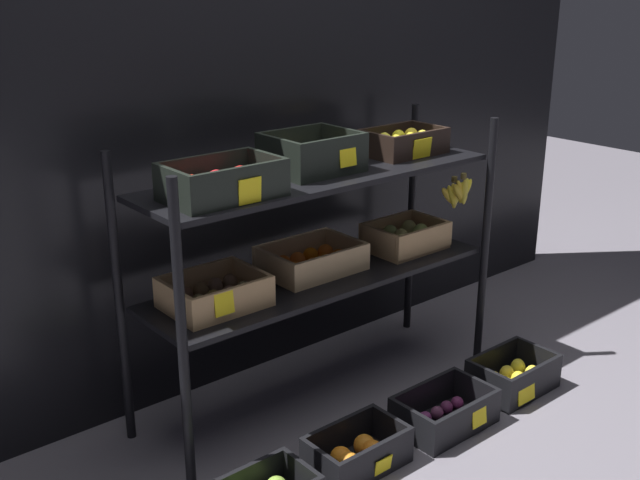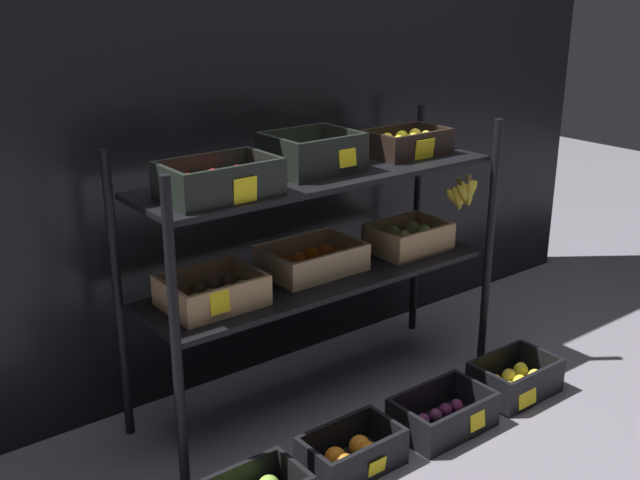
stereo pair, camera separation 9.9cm
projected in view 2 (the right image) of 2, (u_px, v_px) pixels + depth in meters
name	position (u px, v px, depth m)	size (l,w,h in m)	color
ground_plane	(320.00, 394.00, 3.00)	(10.00, 10.00, 0.00)	slate
storefront_wall	(256.00, 122.00, 2.97)	(3.80, 0.12, 2.02)	black
display_rack	(320.00, 223.00, 2.77)	(1.54, 0.45, 1.03)	black
crate_ground_orange	(352.00, 454.00, 2.54)	(0.33, 0.21, 0.13)	black
crate_ground_plum	(443.00, 417.00, 2.76)	(0.36, 0.23, 0.13)	black
crate_ground_lemon	(515.00, 381.00, 2.99)	(0.33, 0.23, 0.14)	black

